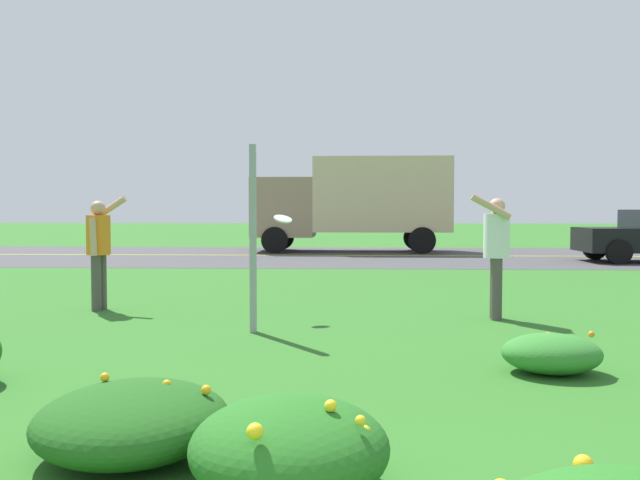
{
  "coord_description": "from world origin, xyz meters",
  "views": [
    {
      "loc": [
        -0.07,
        -1.05,
        1.46
      ],
      "look_at": [
        -0.43,
        6.66,
        1.11
      ],
      "focal_mm": 38.09,
      "sensor_mm": 36.0,
      "label": 1
    }
  ],
  "objects_px": {
    "sign_post_near_path": "(253,239)",
    "person_thrower_orange_shirt": "(99,245)",
    "person_catcher_white_shirt": "(496,247)",
    "box_truck_tan": "(355,199)",
    "frisbee_white": "(283,219)"
  },
  "relations": [
    {
      "from": "sign_post_near_path",
      "to": "person_thrower_orange_shirt",
      "type": "relative_size",
      "value": 1.34
    },
    {
      "from": "sign_post_near_path",
      "to": "person_catcher_white_shirt",
      "type": "bearing_deg",
      "value": 19.66
    },
    {
      "from": "sign_post_near_path",
      "to": "person_thrower_orange_shirt",
      "type": "bearing_deg",
      "value": 146.45
    },
    {
      "from": "person_catcher_white_shirt",
      "to": "person_thrower_orange_shirt",
      "type": "bearing_deg",
      "value": 174.39
    },
    {
      "from": "person_catcher_white_shirt",
      "to": "box_truck_tan",
      "type": "xyz_separation_m",
      "value": [
        -1.8,
        14.31,
        0.84
      ]
    },
    {
      "from": "person_catcher_white_shirt",
      "to": "box_truck_tan",
      "type": "relative_size",
      "value": 0.25
    },
    {
      "from": "frisbee_white",
      "to": "box_truck_tan",
      "type": "height_order",
      "value": "box_truck_tan"
    },
    {
      "from": "person_catcher_white_shirt",
      "to": "frisbee_white",
      "type": "bearing_deg",
      "value": 179.26
    },
    {
      "from": "person_thrower_orange_shirt",
      "to": "frisbee_white",
      "type": "height_order",
      "value": "person_thrower_orange_shirt"
    },
    {
      "from": "person_thrower_orange_shirt",
      "to": "box_truck_tan",
      "type": "height_order",
      "value": "box_truck_tan"
    },
    {
      "from": "sign_post_near_path",
      "to": "frisbee_white",
      "type": "relative_size",
      "value": 8.46
    },
    {
      "from": "person_thrower_orange_shirt",
      "to": "box_truck_tan",
      "type": "xyz_separation_m",
      "value": [
        3.75,
        13.76,
        0.86
      ]
    },
    {
      "from": "person_thrower_orange_shirt",
      "to": "sign_post_near_path",
      "type": "bearing_deg",
      "value": -33.55
    },
    {
      "from": "sign_post_near_path",
      "to": "person_thrower_orange_shirt",
      "type": "distance_m",
      "value": 2.98
    },
    {
      "from": "sign_post_near_path",
      "to": "person_catcher_white_shirt",
      "type": "height_order",
      "value": "sign_post_near_path"
    }
  ]
}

